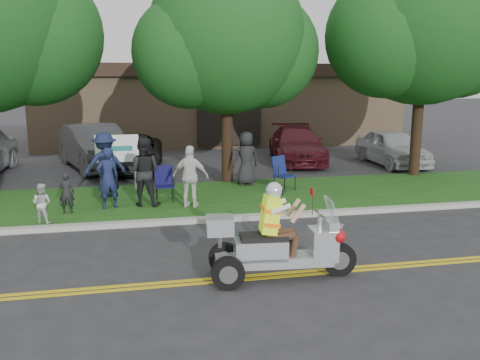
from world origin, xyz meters
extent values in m
plane|color=#28282B|center=(0.00, 0.00, 0.00)|extent=(120.00, 120.00, 0.00)
cube|color=gold|center=(0.00, -0.58, 0.01)|extent=(60.00, 0.10, 0.01)
cube|color=gold|center=(0.00, -0.42, 0.01)|extent=(60.00, 0.10, 0.01)
cube|color=#A8A89E|center=(0.00, 3.05, 0.06)|extent=(60.00, 0.25, 0.12)
cube|color=#184412|center=(0.00, 5.20, 0.06)|extent=(60.00, 4.00, 0.10)
cube|color=#9E7F5B|center=(2.00, 19.00, 2.00)|extent=(18.00, 8.00, 4.00)
cube|color=black|center=(2.00, 14.95, 3.70)|extent=(18.00, 0.30, 0.60)
sphere|color=#144617|center=(-5.15, 7.30, 4.59)|extent=(4.05, 4.05, 4.05)
cylinder|color=#332114|center=(0.50, 7.20, 2.10)|extent=(0.36, 0.36, 4.20)
sphere|color=#144617|center=(0.50, 7.20, 4.65)|extent=(4.80, 4.80, 4.80)
sphere|color=#144617|center=(1.70, 7.50, 4.20)|extent=(3.60, 3.60, 3.60)
sphere|color=#144617|center=(-0.70, 7.00, 4.12)|extent=(3.36, 3.36, 3.36)
cylinder|color=#332114|center=(7.00, 7.00, 2.38)|extent=(0.36, 0.36, 4.76)
sphere|color=#144617|center=(7.00, 7.00, 5.27)|extent=(5.60, 5.60, 5.60)
sphere|color=#144617|center=(8.40, 7.30, 4.76)|extent=(4.20, 4.20, 4.20)
sphere|color=#144617|center=(5.60, 6.80, 4.68)|extent=(3.92, 3.92, 3.92)
cylinder|color=silver|center=(-3.40, 6.60, 0.55)|extent=(0.06, 0.06, 1.10)
cylinder|color=silver|center=(-2.40, 6.60, 0.55)|extent=(0.06, 0.06, 1.10)
cube|color=white|center=(-2.90, 6.60, 1.35)|extent=(1.25, 0.06, 0.80)
cylinder|color=black|center=(1.06, -0.71, 0.30)|extent=(0.61, 0.19, 0.60)
cylinder|color=black|center=(-0.95, -0.90, 0.28)|extent=(0.57, 0.20, 0.56)
cylinder|color=black|center=(-0.89, -0.19, 0.28)|extent=(0.57, 0.20, 0.56)
cube|color=silver|center=(-0.03, -0.62, 0.34)|extent=(1.92, 0.62, 0.18)
cube|color=silver|center=(-0.33, -0.59, 0.55)|extent=(0.93, 0.53, 0.35)
cube|color=black|center=(-0.28, -0.60, 0.76)|extent=(0.83, 0.48, 0.10)
cube|color=silver|center=(0.76, -0.69, 0.60)|extent=(0.49, 0.51, 0.55)
cube|color=silver|center=(0.90, -0.70, 1.17)|extent=(0.23, 0.47, 0.49)
cube|color=silver|center=(-1.02, -0.54, 1.00)|extent=(0.48, 0.45, 0.30)
sphere|color=#B20C0F|center=(0.98, -0.85, 0.78)|extent=(0.22, 0.22, 0.22)
cube|color=#CAF319|center=(-0.17, -0.61, 1.15)|extent=(0.37, 0.43, 0.65)
sphere|color=silver|center=(-0.11, -0.61, 1.57)|extent=(0.29, 0.29, 0.29)
cylinder|color=black|center=(-1.84, 4.74, 0.30)|extent=(0.03, 0.03, 0.40)
cylinder|color=black|center=(-1.41, 4.75, 0.30)|extent=(0.03, 0.03, 0.40)
cylinder|color=black|center=(-1.86, 5.13, 0.30)|extent=(0.03, 0.03, 0.40)
cylinder|color=black|center=(-1.43, 5.15, 0.30)|extent=(0.03, 0.03, 0.40)
cube|color=#100E45|center=(-1.63, 4.94, 0.51)|extent=(0.51, 0.46, 0.04)
cube|color=#100E45|center=(-1.64, 5.16, 0.78)|extent=(0.50, 0.16, 0.53)
cylinder|color=black|center=(1.85, 5.25, 0.32)|extent=(0.03, 0.03, 0.42)
cylinder|color=black|center=(2.24, 5.49, 0.32)|extent=(0.03, 0.03, 0.42)
cylinder|color=black|center=(1.63, 5.61, 0.32)|extent=(0.03, 0.03, 0.42)
cylinder|color=black|center=(2.02, 5.85, 0.32)|extent=(0.03, 0.03, 0.42)
cube|color=#111C50|center=(1.93, 5.55, 0.54)|extent=(0.70, 0.69, 0.04)
cube|color=#111C50|center=(1.81, 5.74, 0.83)|extent=(0.53, 0.41, 0.57)
imported|color=#181F43|center=(-3.08, 4.48, 0.89)|extent=(0.67, 0.54, 1.58)
imported|color=black|center=(-2.18, 4.59, 1.00)|extent=(1.04, 0.92, 1.80)
imported|color=silver|center=(-1.00, 4.18, 0.91)|extent=(1.02, 0.70, 1.60)
imported|color=#172140|center=(-3.21, 5.79, 1.01)|extent=(1.24, 0.79, 1.82)
imported|color=black|center=(0.98, 6.56, 0.94)|extent=(0.89, 0.65, 1.66)
imported|color=black|center=(-4.08, 4.19, 0.62)|extent=(0.38, 0.25, 1.04)
imported|color=beige|center=(-4.53, 3.40, 0.57)|extent=(0.55, 0.50, 0.94)
imported|color=#2C2C2E|center=(-3.84, 10.90, 0.83)|extent=(3.28, 5.35, 1.66)
imported|color=black|center=(-2.50, 10.39, 0.64)|extent=(2.44, 4.75, 1.28)
imported|color=#420F16|center=(4.05, 10.94, 0.70)|extent=(2.77, 5.09, 1.40)
imported|color=#AFB2B6|center=(7.45, 9.42, 0.70)|extent=(1.75, 4.14, 1.40)
camera|label=1|loc=(-2.35, -8.61, 3.47)|focal=38.00mm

